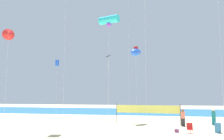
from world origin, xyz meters
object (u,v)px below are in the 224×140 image
folding_beach_chair (190,128)px  kite_blue_inflatable (136,52)px  beach_handbag (177,131)px  kite_blue_box (57,63)px  beachgoer_teal_shirt (214,116)px  kite_black_diamond (108,56)px  kite_cyan_tube (109,20)px  beachgoer_coral_shirt (183,117)px  trash_barrel (218,128)px  volleyball_net (147,110)px  kite_red_delta (8,34)px

folding_beach_chair → kite_blue_inflatable: 12.46m
beach_handbag → kite_blue_box: size_ratio=0.04×
beachgoer_teal_shirt → kite_black_diamond: (-13.14, 4.12, 7.96)m
folding_beach_chair → beach_handbag: bearing=-147.5°
beach_handbag → kite_cyan_tube: size_ratio=0.04×
beachgoer_coral_shirt → beachgoer_teal_shirt: 3.86m
trash_barrel → volleyball_net: bearing=142.4°
beachgoer_teal_shirt → kite_blue_box: size_ratio=0.20×
beach_handbag → beachgoer_teal_shirt: bearing=52.9°
kite_blue_inflatable → beach_handbag: bearing=-59.7°
trash_barrel → beach_handbag: size_ratio=2.29×
folding_beach_chair → kite_cyan_tube: kite_cyan_tube is taller
beachgoer_coral_shirt → trash_barrel: beachgoer_coral_shirt is taller
folding_beach_chair → kite_black_diamond: kite_black_diamond is taller
kite_black_diamond → volleyball_net: bearing=-39.1°
volleyball_net → kite_blue_box: (-14.75, 7.19, 6.94)m
kite_cyan_tube → volleyball_net: bearing=73.2°
beach_handbag → kite_black_diamond: size_ratio=0.04×
volleyball_net → kite_blue_box: kite_blue_box is taller
kite_blue_inflatable → kite_blue_box: (-13.34, 5.40, -0.32)m
folding_beach_chair → volleyball_net: size_ratio=0.12×
beachgoer_coral_shirt → beach_handbag: size_ratio=4.80×
beachgoer_coral_shirt → kite_black_diamond: (-9.63, 5.74, 7.95)m
beach_handbag → kite_blue_box: bearing=144.2°
folding_beach_chair → trash_barrel: (2.50, 0.68, -0.02)m
kite_blue_inflatable → kite_red_delta: (-12.13, -8.94, 0.63)m
trash_barrel → kite_black_diamond: 17.73m
beachgoer_teal_shirt → beach_handbag: bearing=-141.4°
beachgoer_teal_shirt → folding_beach_chair: size_ratio=2.07×
kite_blue_inflatable → beachgoer_teal_shirt: bearing=-8.0°
beachgoer_coral_shirt → kite_blue_inflatable: size_ratio=0.19×
beachgoer_teal_shirt → trash_barrel: (-0.93, -5.53, -0.54)m
beachgoer_coral_shirt → volleyball_net: bearing=50.1°
kite_red_delta → kite_blue_box: kite_red_delta is taller
kite_red_delta → kite_blue_inflatable: bearing=36.4°
volleyball_net → beach_handbag: 6.34m
beachgoer_teal_shirt → trash_barrel: 5.63m
kite_red_delta → kite_cyan_tube: 10.99m
volleyball_net → beach_handbag: (2.83, -5.47, -1.47)m
folding_beach_chair → volleyball_net: (-3.96, 5.66, 1.16)m
beachgoer_coral_shirt → kite_cyan_tube: (-6.60, -7.96, 8.68)m
folding_beach_chair → trash_barrel: 2.59m
kite_cyan_tube → kite_black_diamond: bearing=102.5°
kite_blue_inflatable → kite_cyan_tube: 10.92m
kite_cyan_tube → kite_red_delta: bearing=170.2°
kite_blue_inflatable → volleyball_net: bearing=-51.7°
beach_handbag → kite_cyan_tube: kite_cyan_tube is taller
beach_handbag → kite_red_delta: bearing=-174.1°
beachgoer_coral_shirt → folding_beach_chair: size_ratio=2.10×
beachgoer_coral_shirt → beachgoer_teal_shirt: beachgoer_coral_shirt is taller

